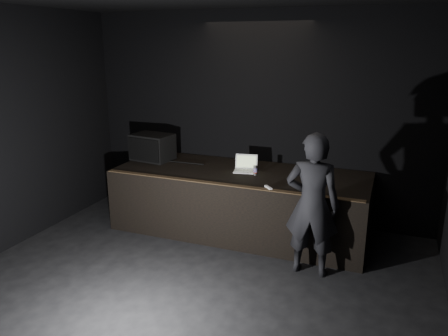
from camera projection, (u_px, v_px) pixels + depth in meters
ground at (157, 326)px, 4.75m from camera, size 7.00×7.00×0.00m
room_walls at (148, 145)px, 4.19m from camera, size 6.10×7.10×3.52m
stage_riser at (240, 201)px, 7.06m from camera, size 4.00×1.50×1.00m
riser_lip at (224, 184)px, 6.28m from camera, size 3.92×0.10×0.01m
stage_monitor at (152, 147)px, 7.56m from camera, size 0.74×0.58×0.45m
cable at (177, 162)px, 7.45m from camera, size 0.98×0.05×0.02m
laptop at (246, 167)px, 6.96m from camera, size 0.41×0.38×0.24m
beer_can at (255, 170)px, 6.72m from camera, size 0.06×0.06×0.15m
plastic_cup at (246, 171)px, 6.78m from camera, size 0.09×0.09×0.11m
wii_remote at (268, 188)px, 6.10m from camera, size 0.14×0.15×0.03m
person at (312, 205)px, 5.62m from camera, size 0.71×0.47×1.91m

